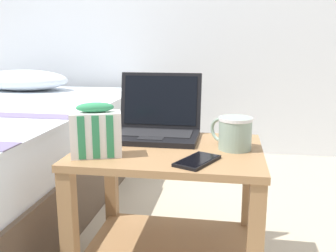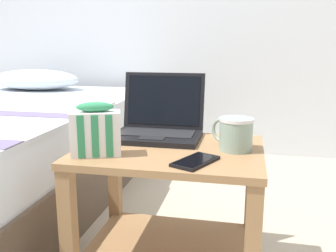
{
  "view_description": "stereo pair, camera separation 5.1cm",
  "coord_description": "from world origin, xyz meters",
  "px_view_note": "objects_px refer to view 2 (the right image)",
  "views": [
    {
      "loc": [
        0.18,
        -1.15,
        0.8
      ],
      "look_at": [
        0.0,
        -0.03,
        0.55
      ],
      "focal_mm": 40.0,
      "sensor_mm": 36.0,
      "label": 1
    },
    {
      "loc": [
        0.23,
        -1.14,
        0.8
      ],
      "look_at": [
        0.0,
        -0.03,
        0.55
      ],
      "focal_mm": 40.0,
      "sensor_mm": 36.0,
      "label": 2
    }
  ],
  "objects_px": {
    "laptop": "(159,124)",
    "snack_bag": "(96,131)",
    "mug_front_left": "(235,132)",
    "cell_phone": "(195,161)"
  },
  "relations": [
    {
      "from": "mug_front_left",
      "to": "cell_phone",
      "type": "height_order",
      "value": "mug_front_left"
    },
    {
      "from": "cell_phone",
      "to": "mug_front_left",
      "type": "bearing_deg",
      "value": 56.53
    },
    {
      "from": "laptop",
      "to": "snack_bag",
      "type": "xyz_separation_m",
      "value": [
        -0.13,
        -0.26,
        0.03
      ]
    },
    {
      "from": "mug_front_left",
      "to": "laptop",
      "type": "bearing_deg",
      "value": 156.48
    },
    {
      "from": "mug_front_left",
      "to": "cell_phone",
      "type": "bearing_deg",
      "value": -123.47
    },
    {
      "from": "snack_bag",
      "to": "cell_phone",
      "type": "distance_m",
      "value": 0.31
    },
    {
      "from": "laptop",
      "to": "snack_bag",
      "type": "distance_m",
      "value": 0.3
    },
    {
      "from": "mug_front_left",
      "to": "snack_bag",
      "type": "bearing_deg",
      "value": -160.49
    },
    {
      "from": "cell_phone",
      "to": "snack_bag",
      "type": "bearing_deg",
      "value": 177.58
    },
    {
      "from": "mug_front_left",
      "to": "cell_phone",
      "type": "relative_size",
      "value": 0.81
    }
  ]
}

